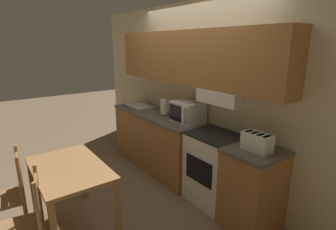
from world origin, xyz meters
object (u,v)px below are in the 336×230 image
at_px(chair_left_of_table, 9,197).
at_px(chair_right_of_table, 25,227).
at_px(toaster, 257,142).
at_px(microwave, 188,112).
at_px(paper_towel_roll, 164,107).
at_px(sink_basin, 139,105).
at_px(dining_table, 70,176).
at_px(stove_range, 214,168).

distance_m(chair_left_of_table, chair_right_of_table, 0.62).
bearing_deg(toaster, microwave, 175.75).
height_order(microwave, paper_towel_roll, microwave).
bearing_deg(microwave, sink_basin, -176.43).
xyz_separation_m(paper_towel_roll, chair_right_of_table, (0.90, -2.14, -0.60)).
xyz_separation_m(dining_table, chair_right_of_table, (0.33, -0.50, -0.18)).
bearing_deg(stove_range, chair_right_of_table, -96.12).
distance_m(toaster, dining_table, 1.99).
bearing_deg(sink_basin, chair_left_of_table, -65.64).
relative_size(sink_basin, chair_left_of_table, 0.56).
relative_size(stove_range, dining_table, 0.85).
bearing_deg(dining_table, toaster, 53.59).
bearing_deg(chair_left_of_table, chair_right_of_table, 10.86).
height_order(toaster, sink_basin, sink_basin).
xyz_separation_m(toaster, paper_towel_roll, (-1.72, 0.06, 0.02)).
xyz_separation_m(toaster, chair_left_of_table, (-1.44, -2.13, -0.57)).
bearing_deg(sink_basin, microwave, 3.57).
relative_size(microwave, chair_right_of_table, 0.46).
distance_m(microwave, sink_basin, 1.22).
relative_size(microwave, sink_basin, 0.81).
bearing_deg(stove_range, microwave, 174.55).
relative_size(dining_table, chair_right_of_table, 1.17).
relative_size(paper_towel_roll, chair_left_of_table, 0.26).
height_order(microwave, sink_basin, microwave).
bearing_deg(dining_table, stove_range, 70.75).
bearing_deg(stove_range, paper_towel_roll, 178.36).
distance_m(stove_range, paper_towel_roll, 1.26).
relative_size(dining_table, chair_left_of_table, 1.17).
height_order(toaster, paper_towel_roll, paper_towel_roll).
relative_size(stove_range, paper_towel_roll, 3.87).
xyz_separation_m(sink_basin, chair_right_of_table, (1.59, -2.09, -0.50)).
relative_size(sink_basin, chair_right_of_table, 0.56).
bearing_deg(chair_right_of_table, chair_left_of_table, -163.66).
bearing_deg(sink_basin, chair_right_of_table, -52.74).
distance_m(sink_basin, chair_left_of_table, 2.41).
bearing_deg(dining_table, microwave, 91.37).
relative_size(toaster, paper_towel_roll, 1.30).
distance_m(sink_basin, chair_right_of_table, 2.67).
distance_m(stove_range, microwave, 0.85).
bearing_deg(toaster, dining_table, -126.41).
bearing_deg(chair_left_of_table, sink_basin, 119.50).
relative_size(stove_range, microwave, 2.15).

